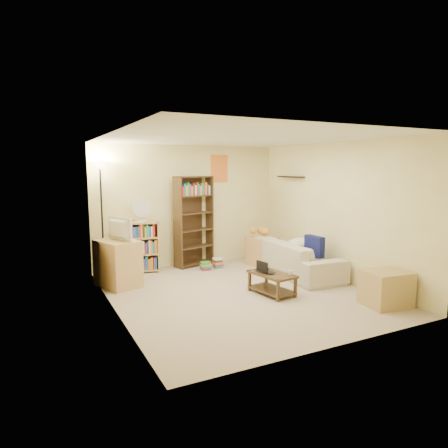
# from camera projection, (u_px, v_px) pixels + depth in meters

# --- Properties ---
(room) EXTENTS (4.50, 4.54, 2.52)m
(room) POSITION_uv_depth(u_px,v_px,m) (240.00, 194.00, 6.34)
(room) COLOR #C7AE95
(room) RESTS_ON ground
(sofa) EXTENTS (2.31, 1.13, 0.64)m
(sofa) POSITION_uv_depth(u_px,v_px,m) (295.00, 257.00, 7.73)
(sofa) COLOR beige
(sofa) RESTS_ON ground
(navy_pillow) EXTENTS (0.14, 0.43, 0.38)m
(navy_pillow) POSITION_uv_depth(u_px,v_px,m) (314.00, 246.00, 7.30)
(navy_pillow) COLOR #131853
(navy_pillow) RESTS_ON sofa
(cream_blanket) EXTENTS (0.59, 0.42, 0.25)m
(cream_blanket) POSITION_uv_depth(u_px,v_px,m) (300.00, 244.00, 7.81)
(cream_blanket) COLOR white
(cream_blanket) RESTS_ON sofa
(tabby_cat) EXTENTS (0.51, 0.20, 0.17)m
(tabby_cat) POSITION_uv_depth(u_px,v_px,m) (261.00, 231.00, 8.34)
(tabby_cat) COLOR orange
(tabby_cat) RESTS_ON sofa
(coffee_table) EXTENTS (0.55, 0.84, 0.35)m
(coffee_table) POSITION_uv_depth(u_px,v_px,m) (272.00, 281.00, 6.46)
(coffee_table) COLOR #48311B
(coffee_table) RESTS_ON ground
(laptop) EXTENTS (0.49, 0.44, 0.03)m
(laptop) POSITION_uv_depth(u_px,v_px,m) (267.00, 271.00, 6.51)
(laptop) COLOR black
(laptop) RESTS_ON coffee_table
(laptop_screen) EXTENTS (0.05, 0.26, 0.17)m
(laptop_screen) POSITION_uv_depth(u_px,v_px,m) (262.00, 267.00, 6.44)
(laptop_screen) COLOR white
(laptop_screen) RESTS_ON laptop
(mug) EXTENTS (0.12, 0.12, 0.08)m
(mug) POSITION_uv_depth(u_px,v_px,m) (290.00, 273.00, 6.31)
(mug) COLOR white
(mug) RESTS_ON coffee_table
(tv_remote) EXTENTS (0.10, 0.14, 0.02)m
(tv_remote) POSITION_uv_depth(u_px,v_px,m) (265.00, 268.00, 6.70)
(tv_remote) COLOR black
(tv_remote) RESTS_ON coffee_table
(tv_stand) EXTENTS (0.76, 0.89, 0.80)m
(tv_stand) POSITION_uv_depth(u_px,v_px,m) (118.00, 263.00, 6.87)
(tv_stand) COLOR #DBB86A
(tv_stand) RESTS_ON ground
(television) EXTENTS (0.74, 0.53, 0.40)m
(television) POSITION_uv_depth(u_px,v_px,m) (117.00, 229.00, 6.79)
(television) COLOR black
(television) RESTS_ON tv_stand
(tall_bookshelf) EXTENTS (0.89, 0.50, 1.87)m
(tall_bookshelf) POSITION_uv_depth(u_px,v_px,m) (194.00, 219.00, 8.26)
(tall_bookshelf) COLOR #402E18
(tall_bookshelf) RESTS_ON ground
(short_bookshelf) EXTENTS (0.83, 0.47, 1.00)m
(short_bookshelf) POSITION_uv_depth(u_px,v_px,m) (139.00, 247.00, 7.81)
(short_bookshelf) COLOR tan
(short_bookshelf) RESTS_ON ground
(desk_fan) EXTENTS (0.35, 0.20, 0.46)m
(desk_fan) POSITION_uv_depth(u_px,v_px,m) (141.00, 210.00, 7.69)
(desk_fan) COLOR silver
(desk_fan) RESTS_ON short_bookshelf
(floor_lamp) EXTENTS (0.37, 0.37, 2.17)m
(floor_lamp) POSITION_uv_depth(u_px,v_px,m) (101.00, 185.00, 7.34)
(floor_lamp) COLOR black
(floor_lamp) RESTS_ON ground
(side_table) EXTENTS (0.58, 0.58, 0.59)m
(side_table) POSITION_uv_depth(u_px,v_px,m) (262.00, 251.00, 8.43)
(side_table) COLOR #DABA6A
(side_table) RESTS_ON ground
(end_cabinet) EXTENTS (0.69, 0.60, 0.52)m
(end_cabinet) POSITION_uv_depth(u_px,v_px,m) (386.00, 288.00, 5.92)
(end_cabinet) COLOR tan
(end_cabinet) RESTS_ON ground
(book_stacks) EXTENTS (0.51, 0.21, 0.21)m
(book_stacks) POSITION_uv_depth(u_px,v_px,m) (212.00, 264.00, 8.10)
(book_stacks) COLOR red
(book_stacks) RESTS_ON ground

